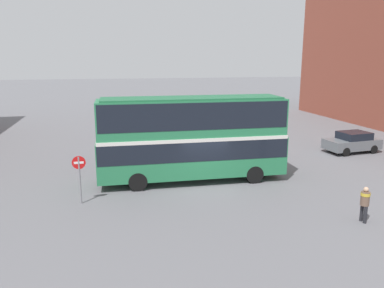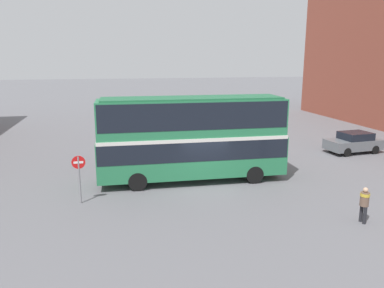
{
  "view_description": "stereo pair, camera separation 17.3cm",
  "coord_description": "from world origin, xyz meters",
  "px_view_note": "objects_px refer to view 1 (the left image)",
  "views": [
    {
      "loc": [
        -5.03,
        -18.74,
        6.8
      ],
      "look_at": [
        -0.46,
        1.24,
        2.15
      ],
      "focal_mm": 35.0,
      "sensor_mm": 36.0,
      "label": 1
    },
    {
      "loc": [
        -4.86,
        -18.78,
        6.8
      ],
      "look_at": [
        -0.46,
        1.24,
        2.15
      ],
      "focal_mm": 35.0,
      "sensor_mm": 36.0,
      "label": 2
    }
  ],
  "objects_px": {
    "double_decker_bus": "(192,134)",
    "parked_car_kerb_near": "(139,123)",
    "parked_car_side_street": "(352,142)",
    "pedestrian_foreground": "(365,201)",
    "parked_car_kerb_far": "(142,137)",
    "no_entry_sign": "(79,172)"
  },
  "relations": [
    {
      "from": "double_decker_bus",
      "to": "pedestrian_foreground",
      "type": "distance_m",
      "value": 9.39
    },
    {
      "from": "double_decker_bus",
      "to": "parked_car_kerb_near",
      "type": "relative_size",
      "value": 2.2
    },
    {
      "from": "double_decker_bus",
      "to": "parked_car_kerb_near",
      "type": "bearing_deg",
      "value": 97.34
    },
    {
      "from": "double_decker_bus",
      "to": "pedestrian_foreground",
      "type": "xyz_separation_m",
      "value": [
        5.88,
        -7.11,
        -1.76
      ]
    },
    {
      "from": "pedestrian_foreground",
      "to": "parked_car_kerb_far",
      "type": "bearing_deg",
      "value": -64.59
    },
    {
      "from": "parked_car_kerb_far",
      "to": "no_entry_sign",
      "type": "relative_size",
      "value": 1.8
    },
    {
      "from": "no_entry_sign",
      "to": "pedestrian_foreground",
      "type": "bearing_deg",
      "value": -22.37
    },
    {
      "from": "parked_car_kerb_far",
      "to": "no_entry_sign",
      "type": "xyz_separation_m",
      "value": [
        -4.02,
        -11.41,
        0.81
      ]
    },
    {
      "from": "no_entry_sign",
      "to": "double_decker_bus",
      "type": "bearing_deg",
      "value": 20.32
    },
    {
      "from": "pedestrian_foreground",
      "to": "parked_car_kerb_near",
      "type": "bearing_deg",
      "value": -72.32
    },
    {
      "from": "double_decker_bus",
      "to": "pedestrian_foreground",
      "type": "relative_size",
      "value": 6.68
    },
    {
      "from": "pedestrian_foreground",
      "to": "parked_car_kerb_near",
      "type": "xyz_separation_m",
      "value": [
        -7.51,
        23.13,
        -0.17
      ]
    },
    {
      "from": "parked_car_kerb_near",
      "to": "parked_car_kerb_far",
      "type": "bearing_deg",
      "value": -84.9
    },
    {
      "from": "parked_car_side_street",
      "to": "parked_car_kerb_near",
      "type": "bearing_deg",
      "value": -44.98
    },
    {
      "from": "double_decker_bus",
      "to": "parked_car_side_street",
      "type": "bearing_deg",
      "value": 18.05
    },
    {
      "from": "parked_car_kerb_near",
      "to": "no_entry_sign",
      "type": "xyz_separation_m",
      "value": [
        -4.36,
        -18.25,
        0.8
      ]
    },
    {
      "from": "parked_car_side_street",
      "to": "no_entry_sign",
      "type": "distance_m",
      "value": 20.15
    },
    {
      "from": "parked_car_side_street",
      "to": "no_entry_sign",
      "type": "height_order",
      "value": "no_entry_sign"
    },
    {
      "from": "pedestrian_foreground",
      "to": "parked_car_side_street",
      "type": "xyz_separation_m",
      "value": [
        7.3,
        11.01,
        -0.19
      ]
    },
    {
      "from": "pedestrian_foreground",
      "to": "parked_car_kerb_far",
      "type": "relative_size",
      "value": 0.37
    },
    {
      "from": "parked_car_kerb_near",
      "to": "parked_car_kerb_far",
      "type": "distance_m",
      "value": 6.84
    },
    {
      "from": "pedestrian_foreground",
      "to": "parked_car_kerb_far",
      "type": "height_order",
      "value": "pedestrian_foreground"
    }
  ]
}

